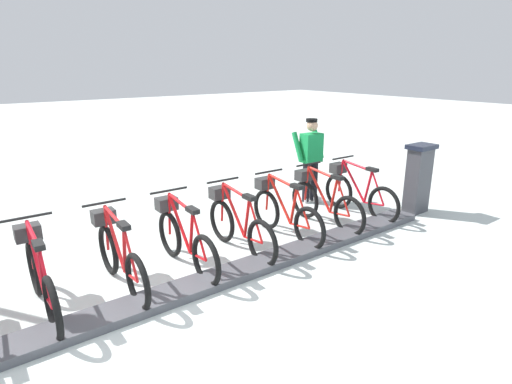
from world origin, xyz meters
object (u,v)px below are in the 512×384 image
at_px(bike_docked_0, 357,192).
at_px(bike_docked_3, 238,224).
at_px(bike_docked_1, 323,201).
at_px(bike_docked_6, 40,276).
at_px(payment_kiosk, 418,178).
at_px(bike_docked_5, 119,255).
at_px(worker_near_rack, 311,157).
at_px(bike_docked_2, 284,212).
at_px(bike_docked_4, 184,238).

relative_size(bike_docked_0, bike_docked_3, 1.00).
relative_size(bike_docked_1, bike_docked_6, 1.00).
height_order(payment_kiosk, bike_docked_1, payment_kiosk).
xyz_separation_m(bike_docked_5, worker_near_rack, (1.08, -4.25, 0.48)).
distance_m(bike_docked_0, bike_docked_2, 1.76).
relative_size(bike_docked_2, worker_near_rack, 1.04).
bearing_deg(bike_docked_0, bike_docked_2, 90.00).
xyz_separation_m(bike_docked_0, bike_docked_3, (-0.00, 2.64, 0.00)).
distance_m(bike_docked_0, bike_docked_6, 5.28).
bearing_deg(bike_docked_5, bike_docked_4, -90.00).
xyz_separation_m(bike_docked_2, worker_near_rack, (1.08, -1.61, 0.48)).
bearing_deg(bike_docked_3, bike_docked_2, -90.00).
relative_size(payment_kiosk, bike_docked_0, 0.74).
relative_size(bike_docked_1, bike_docked_2, 1.00).
height_order(payment_kiosk, bike_docked_0, payment_kiosk).
bearing_deg(worker_near_rack, bike_docked_1, 146.07).
height_order(bike_docked_0, bike_docked_4, same).
xyz_separation_m(payment_kiosk, bike_docked_1, (0.57, 1.87, -0.24)).
bearing_deg(bike_docked_5, bike_docked_1, -90.00).
height_order(bike_docked_1, bike_docked_4, same).
xyz_separation_m(payment_kiosk, bike_docked_0, (0.57, 0.99, -0.24)).
height_order(bike_docked_6, worker_near_rack, worker_near_rack).
bearing_deg(bike_docked_2, bike_docked_1, -90.00).
height_order(bike_docked_0, bike_docked_2, same).
distance_m(bike_docked_0, bike_docked_1, 0.88).
height_order(bike_docked_0, bike_docked_1, same).
height_order(payment_kiosk, bike_docked_2, payment_kiosk).
distance_m(bike_docked_4, bike_docked_5, 0.88).
bearing_deg(payment_kiosk, bike_docked_3, 81.06).
bearing_deg(bike_docked_6, bike_docked_3, -90.00).
relative_size(payment_kiosk, bike_docked_4, 0.74).
height_order(bike_docked_2, worker_near_rack, worker_near_rack).
relative_size(bike_docked_2, bike_docked_3, 1.00).
xyz_separation_m(bike_docked_3, bike_docked_6, (0.00, 2.64, 0.00)).
bearing_deg(bike_docked_0, bike_docked_3, 90.00).
height_order(bike_docked_1, bike_docked_6, same).
bearing_deg(bike_docked_2, bike_docked_3, 90.00).
height_order(payment_kiosk, bike_docked_6, payment_kiosk).
bearing_deg(bike_docked_2, bike_docked_5, 90.00).
relative_size(bike_docked_1, worker_near_rack, 1.04).
xyz_separation_m(bike_docked_4, worker_near_rack, (1.08, -3.37, 0.48)).
bearing_deg(bike_docked_1, bike_docked_3, 90.00).
distance_m(bike_docked_1, bike_docked_3, 1.76).
bearing_deg(bike_docked_3, bike_docked_5, 90.00).
height_order(bike_docked_0, bike_docked_3, same).
bearing_deg(payment_kiosk, bike_docked_1, 73.02).
distance_m(bike_docked_3, bike_docked_6, 2.64).
xyz_separation_m(bike_docked_4, bike_docked_5, (-0.00, 0.88, 0.00)).
bearing_deg(payment_kiosk, bike_docked_0, 60.04).
bearing_deg(bike_docked_0, bike_docked_6, 90.00).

